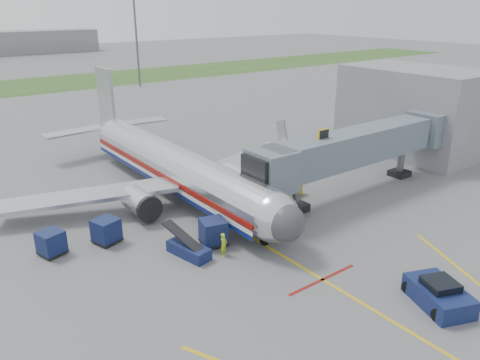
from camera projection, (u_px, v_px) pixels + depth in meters
ground at (282, 255)px, 33.64m from camera, size 400.00×400.00×0.00m
grass_strip at (3, 88)px, 100.88m from camera, size 300.00×25.00×0.01m
apron_markings at (364, 304)px, 28.11m from camera, size 21.52×50.00×0.01m
airliner at (175, 166)px, 44.10m from camera, size 32.10×35.67×10.25m
jet_bridge at (351, 149)px, 43.06m from camera, size 25.30×4.00×6.90m
terminal at (414, 110)px, 56.28m from camera, size 10.00×16.00×10.00m
light_mast_right at (136, 35)px, 99.99m from camera, size 2.00×0.44×20.40m
pushback_tug at (439, 295)px, 27.87m from camera, size 3.74×4.60×1.66m
baggage_cart_a at (213, 232)px, 34.84m from camera, size 2.24×2.24×1.98m
baggage_cart_b at (106, 231)px, 35.16m from camera, size 2.18×2.18×1.89m
baggage_cart_c at (51, 243)px, 33.47m from camera, size 2.05×2.05×1.79m
belt_loader at (188, 249)px, 33.46m from camera, size 2.00×4.24×2.00m
ground_power_cart at (292, 188)px, 44.16m from camera, size 1.83×1.34×1.36m
ramp_worker at (224, 245)px, 33.33m from camera, size 0.75×0.64×1.74m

